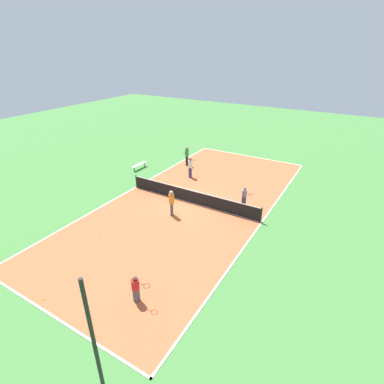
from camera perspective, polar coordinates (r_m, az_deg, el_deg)
ground_plane at (r=22.14m, az=-0.00°, el=-2.09°), size 80.00×80.00×0.00m
court_surface at (r=22.14m, az=-0.00°, el=-2.07°), size 10.79×23.95×0.02m
tennis_net at (r=21.88m, az=-0.00°, el=-0.79°), size 10.59×0.10×1.07m
bench at (r=28.62m, az=-10.00°, el=5.14°), size 0.36×1.78×0.45m
player_center_orange at (r=20.11m, az=-3.93°, el=-1.74°), size 0.83×0.94×1.84m
player_baseline_gray at (r=21.76m, az=9.94°, el=-0.59°), size 0.99×0.69×1.44m
player_coach_red at (r=14.19m, az=-10.67°, el=-17.37°), size 0.97×0.45×1.43m
player_far_green at (r=28.74m, az=-0.98°, el=7.12°), size 0.58×0.99×1.84m
player_near_white at (r=26.02m, az=-0.34°, el=4.98°), size 0.41×0.96×1.81m
tennis_ball_far_baseline at (r=17.13m, az=2.39°, el=-11.38°), size 0.07×0.07×0.07m
tennis_ball_left_sideline at (r=19.01m, az=-17.03°, el=-8.45°), size 0.07×0.07×0.07m
tennis_ball_right_alley at (r=18.88m, az=-10.32°, el=-7.87°), size 0.07×0.07×0.07m
tennis_ball_near_net at (r=16.06m, az=-26.32°, el=-17.76°), size 0.07×0.07×0.07m
fence_post_back_left at (r=10.01m, az=-17.84°, el=-26.92°), size 0.12×0.12×5.38m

